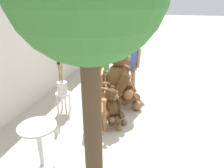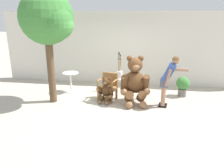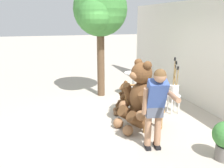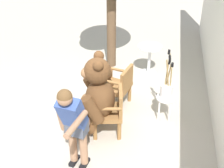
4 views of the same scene
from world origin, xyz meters
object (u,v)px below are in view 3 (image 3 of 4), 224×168
(teddy_bear_large, at_px, (139,96))
(teddy_bear_small, at_px, (124,98))
(round_side_table, at_px, (133,81))
(brush_bucket, at_px, (174,88))
(patio_tree, at_px, (99,11))
(wooden_chair_left, at_px, (135,95))
(wooden_chair_right, at_px, (149,106))
(person_visitor, at_px, (156,103))
(white_stool, at_px, (174,99))

(teddy_bear_large, xyz_separation_m, teddy_bear_small, (-0.89, -0.02, -0.33))
(teddy_bear_large, xyz_separation_m, round_side_table, (-2.29, 0.74, -0.29))
(teddy_bear_large, height_order, brush_bucket, teddy_bear_large)
(brush_bucket, bearing_deg, patio_tree, -142.62)
(brush_bucket, bearing_deg, wooden_chair_left, -105.20)
(wooden_chair_left, xyz_separation_m, wooden_chair_right, (0.83, 0.00, 0.00))
(person_visitor, xyz_separation_m, brush_bucket, (-1.58, 1.28, -0.27))
(teddy_bear_small, relative_size, person_visitor, 0.54)
(white_stool, height_order, patio_tree, patio_tree)
(teddy_bear_small, bearing_deg, person_visitor, -2.03)
(wooden_chair_left, relative_size, patio_tree, 0.26)
(teddy_bear_large, bearing_deg, white_stool, 117.16)
(teddy_bear_small, bearing_deg, wooden_chair_left, 84.95)
(wooden_chair_left, relative_size, person_visitor, 0.56)
(wooden_chair_right, relative_size, patio_tree, 0.26)
(white_stool, bearing_deg, teddy_bear_large, -62.84)
(teddy_bear_small, distance_m, round_side_table, 1.60)
(teddy_bear_small, height_order, round_side_table, teddy_bear_small)
(wooden_chair_left, xyz_separation_m, brush_bucket, (0.25, 0.93, 0.19))
(teddy_bear_large, height_order, person_visitor, person_visitor)
(teddy_bear_large, relative_size, patio_tree, 0.45)
(person_visitor, relative_size, white_stool, 3.35)
(wooden_chair_right, xyz_separation_m, brush_bucket, (-0.58, 0.93, 0.19))
(white_stool, relative_size, brush_bucket, 0.48)
(wooden_chair_left, xyz_separation_m, teddy_bear_small, (-0.03, -0.28, -0.06))
(wooden_chair_left, height_order, teddy_bear_small, wooden_chair_left)
(round_side_table, bearing_deg, white_stool, 14.72)
(brush_bucket, bearing_deg, teddy_bear_small, -102.88)
(wooden_chair_right, bearing_deg, teddy_bear_small, -161.70)
(wooden_chair_left, bearing_deg, teddy_bear_large, -16.74)
(round_side_table, bearing_deg, patio_tree, -101.45)
(white_stool, bearing_deg, round_side_table, -165.28)
(wooden_chair_left, xyz_separation_m, teddy_bear_large, (0.86, -0.26, 0.27))
(brush_bucket, relative_size, round_side_table, 1.32)
(teddy_bear_large, relative_size, round_side_table, 2.08)
(teddy_bear_small, height_order, patio_tree, patio_tree)
(wooden_chair_right, relative_size, person_visitor, 0.56)
(wooden_chair_right, bearing_deg, patio_tree, -168.29)
(white_stool, bearing_deg, person_visitor, -38.97)
(white_stool, distance_m, round_side_table, 1.74)
(wooden_chair_left, distance_m, white_stool, 0.97)
(teddy_bear_small, xyz_separation_m, person_visitor, (1.86, -0.07, 0.51))
(round_side_table, distance_m, patio_tree, 2.30)
(teddy_bear_large, xyz_separation_m, person_visitor, (0.97, -0.09, 0.18))
(wooden_chair_left, distance_m, wooden_chair_right, 0.83)
(teddy_bear_large, distance_m, teddy_bear_small, 0.95)
(wooden_chair_left, xyz_separation_m, white_stool, (0.25, 0.93, -0.11))
(wooden_chair_left, distance_m, brush_bucket, 0.98)
(brush_bucket, bearing_deg, wooden_chair_right, -57.87)
(white_stool, height_order, round_side_table, round_side_table)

